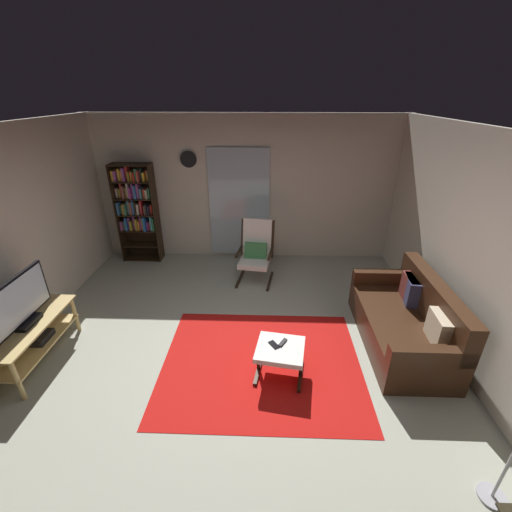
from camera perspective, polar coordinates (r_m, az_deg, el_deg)
The scene contains 14 objects.
ground_plane at distance 4.33m, azimuth -4.10°, elevation -16.47°, with size 7.02×7.02×0.00m, color #A4A694.
wall_back at distance 6.30m, azimuth -1.79°, elevation 11.09°, with size 5.60×0.06×2.60m, color beige.
wall_right at distance 4.23m, azimuth 34.56°, elevation -1.37°, with size 0.06×6.00×2.60m, color beige.
glass_door_panel at distance 6.31m, azimuth -2.83°, elevation 8.74°, with size 1.10×0.01×2.00m, color silver.
area_rug at distance 4.23m, azimuth 0.92°, elevation -17.51°, with size 2.33×1.91×0.01m, color red.
tv_stand at distance 4.82m, azimuth -33.49°, elevation -11.14°, with size 0.49×1.24×0.53m.
television at distance 4.59m, azimuth -34.92°, elevation -6.56°, with size 0.20×0.94×0.58m.
bookshelf_near_tv at distance 6.56m, azimuth -19.41°, elevation 7.84°, with size 0.71×0.30×1.80m.
leather_sofa at distance 4.72m, azimuth 23.91°, elevation -10.04°, with size 0.86×1.76×0.88m.
lounge_armchair at distance 5.66m, azimuth -0.01°, elevation 1.06°, with size 0.64×0.72×1.02m.
ottoman at distance 3.91m, azimuth 4.06°, elevation -15.81°, with size 0.59×0.55×0.39m.
tv_remote at distance 3.91m, azimuth 4.51°, elevation -14.28°, with size 0.04×0.14×0.02m, color black.
cell_phone at distance 3.89m, azimuth 3.03°, elevation -14.65°, with size 0.07×0.14×0.01m, color black.
wall_clock at distance 6.25m, azimuth -11.28°, elevation 15.67°, with size 0.29×0.03×0.29m.
Camera 1 is at (0.41, -3.17, 2.92)m, focal length 23.82 mm.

